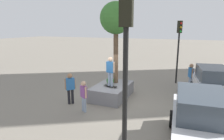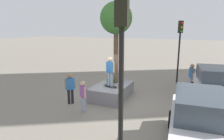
{
  "view_description": "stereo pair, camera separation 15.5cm",
  "coord_description": "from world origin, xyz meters",
  "px_view_note": "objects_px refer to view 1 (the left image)",
  "views": [
    {
      "loc": [
        9.74,
        4.23,
        4.1
      ],
      "look_at": [
        -0.54,
        -0.12,
        1.66
      ],
      "focal_mm": 31.66,
      "sensor_mm": 36.0,
      "label": 1
    },
    {
      "loc": [
        9.67,
        4.37,
        4.1
      ],
      "look_at": [
        -0.54,
        -0.12,
        1.66
      ],
      "focal_mm": 31.66,
      "sensor_mm": 36.0,
      "label": 2
    }
  ],
  "objects_px": {
    "skateboard": "(110,86)",
    "plaza_tree": "(116,19)",
    "bystander_watching": "(84,94)",
    "police_car": "(200,122)",
    "skateboarder": "(110,69)",
    "sedan_parked": "(212,84)",
    "traffic_light_median": "(179,41)",
    "traffic_light_corner": "(126,61)",
    "passerby_with_bag": "(191,75)",
    "planter_ledge": "(112,91)",
    "pedestrian_crossing": "(70,86)"
  },
  "relations": [
    {
      "from": "skateboard",
      "to": "plaza_tree",
      "type": "bearing_deg",
      "value": -175.31
    },
    {
      "from": "bystander_watching",
      "to": "police_car",
      "type": "bearing_deg",
      "value": 77.46
    },
    {
      "from": "skateboarder",
      "to": "bystander_watching",
      "type": "bearing_deg",
      "value": -16.03
    },
    {
      "from": "sedan_parked",
      "to": "bystander_watching",
      "type": "bearing_deg",
      "value": -54.35
    },
    {
      "from": "traffic_light_median",
      "to": "traffic_light_corner",
      "type": "bearing_deg",
      "value": -1.53
    },
    {
      "from": "traffic_light_median",
      "to": "passerby_with_bag",
      "type": "bearing_deg",
      "value": 40.34
    },
    {
      "from": "sedan_parked",
      "to": "police_car",
      "type": "relative_size",
      "value": 0.97
    },
    {
      "from": "skateboard",
      "to": "traffic_light_median",
      "type": "xyz_separation_m",
      "value": [
        -5.09,
        3.12,
        2.27
      ]
    },
    {
      "from": "planter_ledge",
      "to": "sedan_parked",
      "type": "bearing_deg",
      "value": 108.45
    },
    {
      "from": "planter_ledge",
      "to": "plaza_tree",
      "type": "height_order",
      "value": "plaza_tree"
    },
    {
      "from": "traffic_light_corner",
      "to": "passerby_with_bag",
      "type": "distance_m",
      "value": 9.97
    },
    {
      "from": "traffic_light_corner",
      "to": "sedan_parked",
      "type": "bearing_deg",
      "value": 162.77
    },
    {
      "from": "skateboard",
      "to": "skateboarder",
      "type": "relative_size",
      "value": 0.5
    },
    {
      "from": "sedan_parked",
      "to": "plaza_tree",
      "type": "bearing_deg",
      "value": -77.17
    },
    {
      "from": "traffic_light_median",
      "to": "bystander_watching",
      "type": "bearing_deg",
      "value": -27.6
    },
    {
      "from": "police_car",
      "to": "pedestrian_crossing",
      "type": "bearing_deg",
      "value": -105.37
    },
    {
      "from": "planter_ledge",
      "to": "sedan_parked",
      "type": "height_order",
      "value": "sedan_parked"
    },
    {
      "from": "skateboarder",
      "to": "traffic_light_corner",
      "type": "height_order",
      "value": "traffic_light_corner"
    },
    {
      "from": "planter_ledge",
      "to": "sedan_parked",
      "type": "distance_m",
      "value": 5.71
    },
    {
      "from": "traffic_light_median",
      "to": "pedestrian_crossing",
      "type": "bearing_deg",
      "value": -37.08
    },
    {
      "from": "pedestrian_crossing",
      "to": "passerby_with_bag",
      "type": "height_order",
      "value": "passerby_with_bag"
    },
    {
      "from": "skateboard",
      "to": "bystander_watching",
      "type": "height_order",
      "value": "bystander_watching"
    },
    {
      "from": "police_car",
      "to": "traffic_light_corner",
      "type": "distance_m",
      "value": 3.91
    },
    {
      "from": "traffic_light_corner",
      "to": "skateboarder",
      "type": "bearing_deg",
      "value": -153.5
    },
    {
      "from": "police_car",
      "to": "skateboarder",
      "type": "bearing_deg",
      "value": -124.05
    },
    {
      "from": "plaza_tree",
      "to": "planter_ledge",
      "type": "bearing_deg",
      "value": -0.57
    },
    {
      "from": "skateboarder",
      "to": "traffic_light_median",
      "type": "xyz_separation_m",
      "value": [
        -5.09,
        3.12,
        1.3
      ]
    },
    {
      "from": "police_car",
      "to": "traffic_light_corner",
      "type": "bearing_deg",
      "value": -34.63
    },
    {
      "from": "planter_ledge",
      "to": "passerby_with_bag",
      "type": "relative_size",
      "value": 1.64
    },
    {
      "from": "passerby_with_bag",
      "to": "skateboard",
      "type": "bearing_deg",
      "value": -46.44
    },
    {
      "from": "skateboard",
      "to": "traffic_light_corner",
      "type": "xyz_separation_m",
      "value": [
        5.69,
        2.84,
        2.53
      ]
    },
    {
      "from": "plaza_tree",
      "to": "bystander_watching",
      "type": "xyz_separation_m",
      "value": [
        2.98,
        -0.48,
        -3.62
      ]
    },
    {
      "from": "planter_ledge",
      "to": "bystander_watching",
      "type": "distance_m",
      "value": 2.51
    },
    {
      "from": "planter_ledge",
      "to": "plaza_tree",
      "type": "relative_size",
      "value": 0.6
    },
    {
      "from": "bystander_watching",
      "to": "passerby_with_bag",
      "type": "xyz_separation_m",
      "value": [
        -5.88,
        4.69,
        0.1
      ]
    },
    {
      "from": "police_car",
      "to": "traffic_light_median",
      "type": "relative_size",
      "value": 0.97
    },
    {
      "from": "pedestrian_crossing",
      "to": "passerby_with_bag",
      "type": "xyz_separation_m",
      "value": [
        -5.29,
        5.88,
        0.02
      ]
    },
    {
      "from": "sedan_parked",
      "to": "bystander_watching",
      "type": "xyz_separation_m",
      "value": [
        4.2,
        -5.86,
        -0.06
      ]
    },
    {
      "from": "traffic_light_median",
      "to": "pedestrian_crossing",
      "type": "distance_m",
      "value": 8.36
    },
    {
      "from": "planter_ledge",
      "to": "traffic_light_median",
      "type": "distance_m",
      "value": 6.27
    },
    {
      "from": "planter_ledge",
      "to": "skateboard",
      "type": "xyz_separation_m",
      "value": [
        0.44,
        0.09,
        0.44
      ]
    },
    {
      "from": "skateboard",
      "to": "sedan_parked",
      "type": "bearing_deg",
      "value": 112.9
    },
    {
      "from": "traffic_light_corner",
      "to": "bystander_watching",
      "type": "bearing_deg",
      "value": -137.59
    },
    {
      "from": "traffic_light_median",
      "to": "passerby_with_bag",
      "type": "distance_m",
      "value": 2.59
    },
    {
      "from": "bystander_watching",
      "to": "plaza_tree",
      "type": "bearing_deg",
      "value": 170.81
    },
    {
      "from": "passerby_with_bag",
      "to": "traffic_light_median",
      "type": "bearing_deg",
      "value": -139.66
    },
    {
      "from": "pedestrian_crossing",
      "to": "bystander_watching",
      "type": "height_order",
      "value": "pedestrian_crossing"
    },
    {
      "from": "bystander_watching",
      "to": "skateboard",
      "type": "bearing_deg",
      "value": 163.97
    },
    {
      "from": "planter_ledge",
      "to": "pedestrian_crossing",
      "type": "distance_m",
      "value": 2.53
    },
    {
      "from": "traffic_light_median",
      "to": "pedestrian_crossing",
      "type": "height_order",
      "value": "traffic_light_median"
    }
  ]
}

